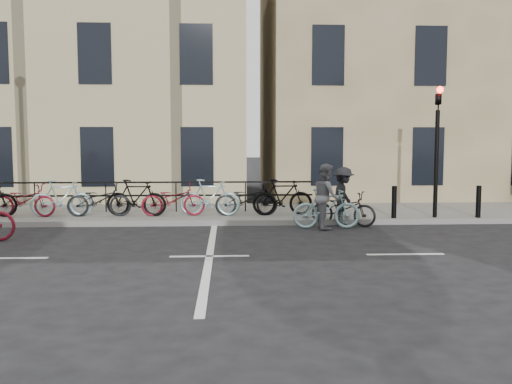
{
  "coord_description": "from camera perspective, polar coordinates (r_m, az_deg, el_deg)",
  "views": [
    {
      "loc": [
        0.4,
        -11.32,
        2.37
      ],
      "look_at": [
        1.04,
        2.12,
        1.1
      ],
      "focal_mm": 40.0,
      "sensor_mm": 36.0,
      "label": 1
    }
  ],
  "objects": [
    {
      "name": "ground",
      "position": [
        11.57,
        -4.68,
        -6.44
      ],
      "size": [
        120.0,
        120.0,
        0.0
      ],
      "primitive_type": "plane",
      "color": "black",
      "rests_on": "ground"
    },
    {
      "name": "sidewalk",
      "position": [
        18.02,
        -16.86,
        -2.16
      ],
      "size": [
        46.0,
        4.0,
        0.15
      ],
      "primitive_type": "cube",
      "color": "slate",
      "rests_on": "ground"
    },
    {
      "name": "building_east",
      "position": [
        26.07,
        17.04,
        13.5
      ],
      "size": [
        14.0,
        10.0,
        12.0
      ],
      "primitive_type": "cube",
      "color": "#918157",
      "rests_on": "sidewalk"
    },
    {
      "name": "building_west",
      "position": [
        26.22,
        -24.2,
        11.01
      ],
      "size": [
        20.0,
        10.0,
        10.0
      ],
      "primitive_type": "cube",
      "color": "tan",
      "rests_on": "sidewalk"
    },
    {
      "name": "traffic_light",
      "position": [
        16.7,
        17.67,
        5.42
      ],
      "size": [
        0.18,
        0.3,
        3.9
      ],
      "color": "black",
      "rests_on": "sidewalk"
    },
    {
      "name": "bollard_east",
      "position": [
        16.33,
        13.65,
        -0.98
      ],
      "size": [
        0.14,
        0.14,
        0.9
      ],
      "primitive_type": "cylinder",
      "color": "black",
      "rests_on": "sidewalk"
    },
    {
      "name": "bollard_west",
      "position": [
        17.16,
        21.36,
        -0.9
      ],
      "size": [
        0.14,
        0.14,
        0.9
      ],
      "primitive_type": "cylinder",
      "color": "black",
      "rests_on": "sidewalk"
    },
    {
      "name": "parked_bikes",
      "position": [
        16.76,
        -13.78,
        -0.67
      ],
      "size": [
        11.45,
        1.23,
        1.05
      ],
      "color": "black",
      "rests_on": "sidewalk"
    },
    {
      "name": "cyclist_grey",
      "position": [
        15.05,
        7.07,
        -1.05
      ],
      "size": [
        1.78,
        0.84,
        1.71
      ],
      "rotation": [
        0.0,
        0.0,
        1.55
      ],
      "color": "#89AEB4",
      "rests_on": "ground"
    },
    {
      "name": "cyclist_dark",
      "position": [
        15.63,
        8.73,
        -1.06
      ],
      "size": [
        1.88,
        1.38,
        1.6
      ],
      "rotation": [
        0.0,
        0.0,
        1.1
      ],
      "color": "black",
      "rests_on": "ground"
    }
  ]
}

